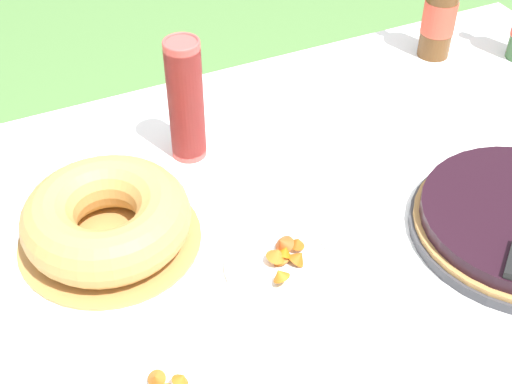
% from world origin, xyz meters
% --- Properties ---
extents(garden_table, '(1.90, 1.04, 0.72)m').
position_xyz_m(garden_table, '(0.00, 0.00, 0.66)').
color(garden_table, brown).
rests_on(garden_table, ground_plane).
extents(tablecloth, '(1.91, 1.05, 0.10)m').
position_xyz_m(tablecloth, '(0.00, 0.00, 0.71)').
color(tablecloth, white).
rests_on(tablecloth, garden_table).
extents(bundt_cake, '(0.33, 0.33, 0.11)m').
position_xyz_m(bundt_cake, '(-0.31, 0.07, 0.77)').
color(bundt_cake, '#B78447').
rests_on(bundt_cake, tablecloth).
extents(cup_stack, '(0.07, 0.07, 0.27)m').
position_xyz_m(cup_stack, '(-0.09, 0.25, 0.85)').
color(cup_stack, '#E04C47').
rests_on(cup_stack, tablecloth).
extents(cider_bottle_amber, '(0.08, 0.08, 0.34)m').
position_xyz_m(cider_bottle_amber, '(0.61, 0.37, 0.85)').
color(cider_bottle_amber, brown).
rests_on(cider_bottle_amber, tablecloth).
extents(snack_plate_left, '(0.20, 0.20, 0.06)m').
position_xyz_m(snack_plate_left, '(-0.06, -0.12, 0.73)').
color(snack_plate_left, white).
rests_on(snack_plate_left, tablecloth).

